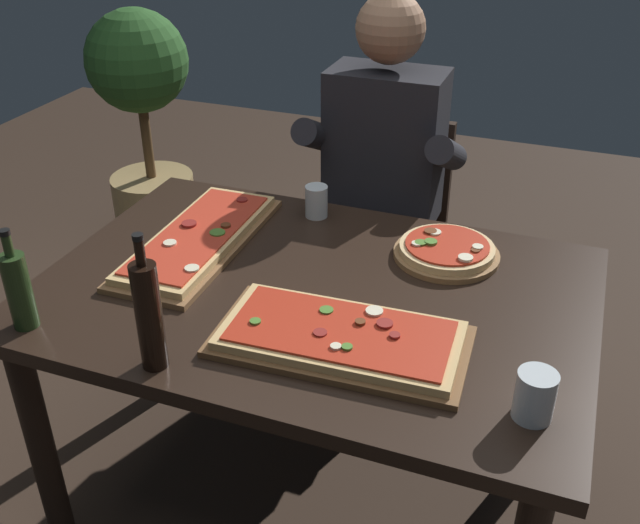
{
  "coord_description": "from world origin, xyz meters",
  "views": [
    {
      "loc": [
        0.57,
        -1.47,
        1.75
      ],
      "look_at": [
        0.0,
        0.05,
        0.79
      ],
      "focal_mm": 41.08,
      "sensor_mm": 36.0,
      "label": 1
    }
  ],
  "objects_px": {
    "tumbler_near_camera": "(316,203)",
    "oil_bottle_amber": "(149,315)",
    "potted_plant_corner": "(145,127)",
    "tumbler_far_side": "(534,398)",
    "pizza_round_far": "(447,251)",
    "wine_bottle_dark": "(19,289)",
    "dining_table": "(313,319)",
    "seated_diner": "(380,176)",
    "pizza_rectangular_left": "(199,239)",
    "diner_chair": "(386,227)",
    "pizza_rectangular_front": "(341,338)"
  },
  "relations": [
    {
      "from": "wine_bottle_dark",
      "to": "seated_diner",
      "type": "xyz_separation_m",
      "value": [
        0.53,
        1.13,
        -0.1
      ]
    },
    {
      "from": "seated_diner",
      "to": "dining_table",
      "type": "bearing_deg",
      "value": -86.78
    },
    {
      "from": "pizza_round_far",
      "to": "tumbler_near_camera",
      "type": "relative_size",
      "value": 2.97
    },
    {
      "from": "diner_chair",
      "to": "potted_plant_corner",
      "type": "height_order",
      "value": "potted_plant_corner"
    },
    {
      "from": "pizza_round_far",
      "to": "tumbler_far_side",
      "type": "distance_m",
      "value": 0.64
    },
    {
      "from": "pizza_round_far",
      "to": "oil_bottle_amber",
      "type": "xyz_separation_m",
      "value": [
        -0.49,
        -0.69,
        0.11
      ]
    },
    {
      "from": "pizza_rectangular_left",
      "to": "pizza_round_far",
      "type": "distance_m",
      "value": 0.69
    },
    {
      "from": "pizza_rectangular_front",
      "to": "wine_bottle_dark",
      "type": "distance_m",
      "value": 0.75
    },
    {
      "from": "tumbler_near_camera",
      "to": "oil_bottle_amber",
      "type": "bearing_deg",
      "value": -95.2
    },
    {
      "from": "tumbler_far_side",
      "to": "wine_bottle_dark",
      "type": "bearing_deg",
      "value": -174.99
    },
    {
      "from": "dining_table",
      "to": "seated_diner",
      "type": "bearing_deg",
      "value": 93.22
    },
    {
      "from": "dining_table",
      "to": "oil_bottle_amber",
      "type": "bearing_deg",
      "value": -117.02
    },
    {
      "from": "pizza_rectangular_left",
      "to": "diner_chair",
      "type": "height_order",
      "value": "diner_chair"
    },
    {
      "from": "potted_plant_corner",
      "to": "pizza_round_far",
      "type": "bearing_deg",
      "value": -29.57
    },
    {
      "from": "oil_bottle_amber",
      "to": "tumbler_near_camera",
      "type": "relative_size",
      "value": 3.33
    },
    {
      "from": "tumbler_far_side",
      "to": "pizza_round_far",
      "type": "bearing_deg",
      "value": 117.48
    },
    {
      "from": "pizza_round_far",
      "to": "wine_bottle_dark",
      "type": "bearing_deg",
      "value": -142.18
    },
    {
      "from": "dining_table",
      "to": "pizza_rectangular_left",
      "type": "distance_m",
      "value": 0.41
    },
    {
      "from": "oil_bottle_amber",
      "to": "diner_chair",
      "type": "distance_m",
      "value": 1.34
    },
    {
      "from": "tumbler_far_side",
      "to": "seated_diner",
      "type": "height_order",
      "value": "seated_diner"
    },
    {
      "from": "dining_table",
      "to": "pizza_round_far",
      "type": "distance_m",
      "value": 0.41
    },
    {
      "from": "pizza_rectangular_left",
      "to": "tumbler_near_camera",
      "type": "distance_m",
      "value": 0.38
    },
    {
      "from": "diner_chair",
      "to": "potted_plant_corner",
      "type": "relative_size",
      "value": 0.77
    },
    {
      "from": "oil_bottle_amber",
      "to": "diner_chair",
      "type": "relative_size",
      "value": 0.37
    },
    {
      "from": "potted_plant_corner",
      "to": "tumbler_far_side",
      "type": "bearing_deg",
      "value": -38.21
    },
    {
      "from": "pizza_round_far",
      "to": "seated_diner",
      "type": "relative_size",
      "value": 0.22
    },
    {
      "from": "tumbler_far_side",
      "to": "potted_plant_corner",
      "type": "height_order",
      "value": "potted_plant_corner"
    },
    {
      "from": "wine_bottle_dark",
      "to": "oil_bottle_amber",
      "type": "relative_size",
      "value": 0.79
    },
    {
      "from": "dining_table",
      "to": "diner_chair",
      "type": "distance_m",
      "value": 0.87
    },
    {
      "from": "seated_diner",
      "to": "tumbler_near_camera",
      "type": "bearing_deg",
      "value": -105.3
    },
    {
      "from": "pizza_rectangular_front",
      "to": "pizza_rectangular_left",
      "type": "distance_m",
      "value": 0.61
    },
    {
      "from": "seated_diner",
      "to": "wine_bottle_dark",
      "type": "bearing_deg",
      "value": -115.32
    },
    {
      "from": "dining_table",
      "to": "tumbler_far_side",
      "type": "distance_m",
      "value": 0.66
    },
    {
      "from": "pizza_rectangular_left",
      "to": "seated_diner",
      "type": "xyz_separation_m",
      "value": [
        0.34,
        0.64,
        -0.02
      ]
    },
    {
      "from": "pizza_rectangular_left",
      "to": "tumbler_near_camera",
      "type": "relative_size",
      "value": 6.46
    },
    {
      "from": "pizza_rectangular_left",
      "to": "tumbler_far_side",
      "type": "distance_m",
      "value": 1.04
    },
    {
      "from": "tumbler_far_side",
      "to": "seated_diner",
      "type": "bearing_deg",
      "value": 121.16
    },
    {
      "from": "pizza_rectangular_front",
      "to": "tumbler_near_camera",
      "type": "distance_m",
      "value": 0.65
    },
    {
      "from": "wine_bottle_dark",
      "to": "potted_plant_corner",
      "type": "relative_size",
      "value": 0.22
    },
    {
      "from": "oil_bottle_amber",
      "to": "tumbler_near_camera",
      "type": "height_order",
      "value": "oil_bottle_amber"
    },
    {
      "from": "dining_table",
      "to": "tumbler_far_side",
      "type": "bearing_deg",
      "value": -26.56
    },
    {
      "from": "pizza_rectangular_front",
      "to": "oil_bottle_amber",
      "type": "relative_size",
      "value": 1.82
    },
    {
      "from": "dining_table",
      "to": "seated_diner",
      "type": "height_order",
      "value": "seated_diner"
    },
    {
      "from": "pizza_round_far",
      "to": "diner_chair",
      "type": "xyz_separation_m",
      "value": [
        -0.33,
        0.58,
        -0.27
      ]
    },
    {
      "from": "seated_diner",
      "to": "potted_plant_corner",
      "type": "height_order",
      "value": "seated_diner"
    },
    {
      "from": "pizza_round_far",
      "to": "potted_plant_corner",
      "type": "relative_size",
      "value": 0.26
    },
    {
      "from": "tumbler_far_side",
      "to": "pizza_rectangular_left",
      "type": "bearing_deg",
      "value": 158.01
    },
    {
      "from": "pizza_rectangular_front",
      "to": "seated_diner",
      "type": "distance_m",
      "value": 0.95
    },
    {
      "from": "wine_bottle_dark",
      "to": "potted_plant_corner",
      "type": "height_order",
      "value": "potted_plant_corner"
    },
    {
      "from": "pizza_rectangular_left",
      "to": "tumbler_far_side",
      "type": "xyz_separation_m",
      "value": [
        0.96,
        -0.39,
        0.03
      ]
    }
  ]
}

